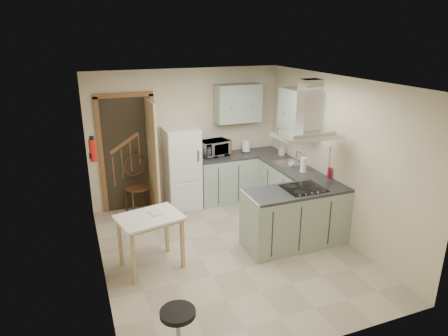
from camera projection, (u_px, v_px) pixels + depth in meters
name	position (u px, v px, depth m)	size (l,w,h in m)	color
floor	(229.00, 250.00, 5.99)	(4.20, 4.20, 0.00)	tan
ceiling	(229.00, 81.00, 5.18)	(4.20, 4.20, 0.00)	silver
back_wall	(187.00, 137.00, 7.44)	(3.60, 3.60, 0.00)	beige
left_wall	(95.00, 189.00, 4.97)	(4.20, 4.20, 0.00)	beige
right_wall	(336.00, 158.00, 6.20)	(4.20, 4.20, 0.00)	beige
doorway	(128.00, 154.00, 7.10)	(1.10, 0.12, 2.10)	brown
fridge	(182.00, 168.00, 7.27)	(0.60, 0.60, 1.50)	white
counter_back	(226.00, 178.00, 7.66)	(1.08, 0.60, 0.90)	#9EB2A0
counter_right	(281.00, 184.00, 7.35)	(0.60, 1.95, 0.90)	#9EB2A0
splashback	(235.00, 137.00, 7.79)	(1.68, 0.02, 0.50)	beige
wall_cabinet_back	(238.00, 103.00, 7.41)	(0.85, 0.35, 0.70)	#9EB2A0
wall_cabinet_right	(300.00, 111.00, 6.70)	(0.35, 0.90, 0.70)	#9EB2A0
peninsula	(296.00, 217.00, 6.04)	(1.55, 0.65, 0.90)	#9EB2A0
hob	(304.00, 188.00, 5.93)	(0.58, 0.50, 0.01)	black
extractor_hood	(307.00, 135.00, 5.66)	(0.90, 0.55, 0.10)	silver
sink	(287.00, 163.00, 7.05)	(0.45, 0.40, 0.01)	silver
fire_extinguisher	(93.00, 151.00, 5.70)	(0.10, 0.10, 0.32)	#B2140F
drop_leaf_table	(151.00, 242.00, 5.46)	(0.82, 0.62, 0.77)	tan
bentwood_chair	(138.00, 187.00, 7.12)	(0.42, 0.42, 0.95)	#4B2C19
stool	(178.00, 331.00, 4.04)	(0.36, 0.36, 0.49)	black
microwave	(214.00, 148.00, 7.47)	(0.52, 0.35, 0.29)	black
kettle	(246.00, 146.00, 7.68)	(0.16, 0.16, 0.23)	white
cereal_box	(228.00, 146.00, 7.66)	(0.07, 0.18, 0.26)	#C86417
soap_bottle	(282.00, 150.00, 7.49)	(0.09, 0.09, 0.19)	#B1B2BE
paper_towel	(303.00, 164.00, 6.59)	(0.10, 0.10, 0.26)	white
cup	(292.00, 164.00, 6.89)	(0.11, 0.11, 0.09)	silver
red_bottle	(329.00, 173.00, 6.33)	(0.06, 0.06, 0.17)	#B50F2B
book	(151.00, 212.00, 5.37)	(0.14, 0.19, 0.09)	brown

